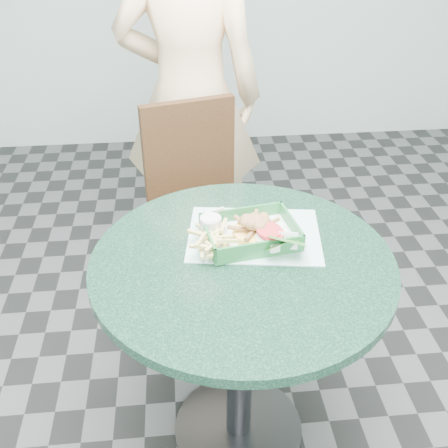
{
  "coord_description": "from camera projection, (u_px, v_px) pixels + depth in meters",
  "views": [
    {
      "loc": [
        -0.16,
        -1.14,
        1.65
      ],
      "look_at": [
        -0.04,
        0.1,
        0.82
      ],
      "focal_mm": 42.0,
      "sensor_mm": 36.0,
      "label": 1
    }
  ],
  "objects": [
    {
      "name": "floor",
      "position": [
        238.0,
        429.0,
        1.88
      ],
      "size": [
        4.0,
        5.0,
        0.02
      ],
      "primitive_type": "cube",
      "color": "#303335",
      "rests_on": "ground"
    },
    {
      "name": "cafe_table",
      "position": [
        241.0,
        309.0,
        1.55
      ],
      "size": [
        0.85,
        0.85,
        0.75
      ],
      "color": "#36363A",
      "rests_on": "floor"
    },
    {
      "name": "dining_chair",
      "position": [
        192.0,
        201.0,
        2.16
      ],
      "size": [
        0.38,
        0.38,
        0.93
      ],
      "rotation": [
        0.0,
        0.0,
        0.26
      ],
      "color": "#4E2D1D",
      "rests_on": "floor"
    },
    {
      "name": "diner_person",
      "position": [
        189.0,
        68.0,
        2.18
      ],
      "size": [
        0.78,
        0.58,
        1.97
      ],
      "primitive_type": "imported",
      "rotation": [
        0.0,
        0.0,
        2.98
      ],
      "color": "beige",
      "rests_on": "floor"
    },
    {
      "name": "placemat",
      "position": [
        254.0,
        240.0,
        1.55
      ],
      "size": [
        0.42,
        0.34,
        0.0
      ],
      "primitive_type": "cube",
      "rotation": [
        0.0,
        0.0,
        -0.14
      ],
      "color": "#A6D7D2",
      "rests_on": "cafe_table"
    },
    {
      "name": "food_basket",
      "position": [
        250.0,
        241.0,
        1.52
      ],
      "size": [
        0.26,
        0.19,
        0.05
      ],
      "rotation": [
        0.0,
        0.0,
        0.17
      ],
      "color": "#236D35",
      "rests_on": "placemat"
    },
    {
      "name": "crab_sandwich",
      "position": [
        255.0,
        232.0,
        1.5
      ],
      "size": [
        0.13,
        0.13,
        0.07
      ],
      "rotation": [
        0.0,
        0.0,
        0.3
      ],
      "color": "#F5B44D",
      "rests_on": "food_basket"
    },
    {
      "name": "fries_pile",
      "position": [
        210.0,
        238.0,
        1.5
      ],
      "size": [
        0.16,
        0.16,
        0.05
      ],
      "primitive_type": null,
      "rotation": [
        0.0,
        0.0,
        0.36
      ],
      "color": "#D8C26C",
      "rests_on": "food_basket"
    },
    {
      "name": "sauce_ramekin",
      "position": [
        213.0,
        224.0,
        1.54
      ],
      "size": [
        0.06,
        0.06,
        0.03
      ],
      "rotation": [
        0.0,
        0.0,
        0.0
      ],
      "color": "silver",
      "rests_on": "food_basket"
    },
    {
      "name": "garnish_cup",
      "position": [
        271.0,
        246.0,
        1.46
      ],
      "size": [
        0.13,
        0.12,
        0.05
      ],
      "rotation": [
        0.0,
        0.0,
        0.17
      ],
      "color": "white",
      "rests_on": "food_basket"
    }
  ]
}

